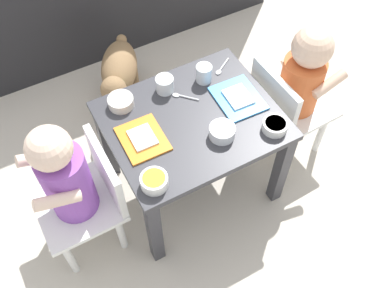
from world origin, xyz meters
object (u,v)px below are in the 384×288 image
(dog, at_px, (119,71))
(cereal_bowl_left_side, at_px, (121,102))
(food_tray_left, at_px, (143,139))
(dining_table, at_px, (192,132))
(food_tray_right, at_px, (238,98))
(veggie_bowl_near, at_px, (275,126))
(cereal_bowl_right_side, at_px, (222,131))
(spoon_by_right_tray, at_px, (221,68))
(seated_child_left, at_px, (71,181))
(seated_child_right, at_px, (299,82))
(water_cup_left, at_px, (165,85))
(spoon_by_left_tray, at_px, (183,96))
(veggie_bowl_far, at_px, (154,181))
(water_cup_right, at_px, (204,74))

(dog, height_order, cereal_bowl_left_side, cereal_bowl_left_side)
(food_tray_left, bearing_deg, dining_table, 0.42)
(dog, relative_size, food_tray_right, 2.03)
(food_tray_right, height_order, veggie_bowl_near, veggie_bowl_near)
(cereal_bowl_right_side, relative_size, spoon_by_right_tray, 0.99)
(seated_child_left, relative_size, seated_child_right, 1.05)
(water_cup_left, height_order, spoon_by_left_tray, water_cup_left)
(food_tray_left, distance_m, veggie_bowl_far, 0.18)
(dining_table, xyz_separation_m, seated_child_left, (-0.46, -0.02, 0.06))
(food_tray_left, height_order, spoon_by_right_tray, food_tray_left)
(cereal_bowl_left_side, height_order, spoon_by_right_tray, cereal_bowl_left_side)
(food_tray_right, height_order, spoon_by_right_tray, food_tray_right)
(dog, xyz_separation_m, veggie_bowl_far, (-0.17, -0.75, 0.26))
(veggie_bowl_far, bearing_deg, food_tray_right, 22.76)
(seated_child_right, distance_m, cereal_bowl_right_side, 0.42)
(water_cup_left, bearing_deg, food_tray_left, -135.11)
(veggie_bowl_near, bearing_deg, dog, 111.33)
(dog, xyz_separation_m, water_cup_right, (0.19, -0.43, 0.27))
(seated_child_right, height_order, food_tray_right, seated_child_right)
(spoon_by_left_tray, bearing_deg, spoon_by_right_tray, 16.16)
(dog, bearing_deg, spoon_by_right_tray, -55.61)
(food_tray_left, bearing_deg, cereal_bowl_right_side, -24.80)
(cereal_bowl_right_side, relative_size, veggie_bowl_far, 1.01)
(food_tray_left, bearing_deg, seated_child_left, -175.47)
(seated_child_right, height_order, cereal_bowl_left_side, seated_child_right)
(water_cup_left, bearing_deg, spoon_by_left_tray, -55.70)
(seated_child_left, bearing_deg, food_tray_left, 4.53)
(food_tray_left, bearing_deg, cereal_bowl_left_side, 90.81)
(veggie_bowl_near, bearing_deg, spoon_by_left_tray, 126.35)
(seated_child_left, relative_size, spoon_by_left_tray, 8.45)
(dining_table, relative_size, cereal_bowl_left_side, 6.50)
(water_cup_right, relative_size, veggie_bowl_near, 0.77)
(food_tray_right, distance_m, veggie_bowl_near, 0.18)
(dining_table, relative_size, water_cup_left, 8.99)
(dog, distance_m, food_tray_left, 0.64)
(dog, bearing_deg, veggie_bowl_far, -102.37)
(seated_child_left, relative_size, dog, 1.75)
(seated_child_right, xyz_separation_m, veggie_bowl_far, (-0.69, -0.16, 0.05))
(dog, relative_size, cereal_bowl_right_side, 4.34)
(spoon_by_left_tray, bearing_deg, veggie_bowl_far, -131.75)
(water_cup_right, relative_size, cereal_bowl_right_side, 0.75)
(dog, bearing_deg, cereal_bowl_right_side, -80.09)
(dog, height_order, water_cup_right, water_cup_right)
(food_tray_right, relative_size, cereal_bowl_left_side, 2.08)
(seated_child_right, bearing_deg, water_cup_left, 159.35)
(cereal_bowl_right_side, bearing_deg, seated_child_right, 13.51)
(cereal_bowl_left_side, xyz_separation_m, spoon_by_left_tray, (0.21, -0.07, -0.02))
(veggie_bowl_far, xyz_separation_m, spoon_by_right_tray, (0.45, 0.34, -0.02))
(water_cup_right, relative_size, spoon_by_left_tray, 0.84)
(seated_child_left, relative_size, veggie_bowl_near, 7.78)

